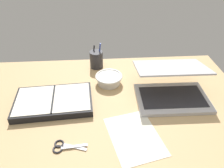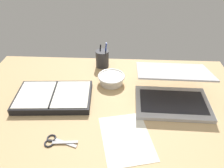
{
  "view_description": "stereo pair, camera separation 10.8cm",
  "coord_description": "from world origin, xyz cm",
  "px_view_note": "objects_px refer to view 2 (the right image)",
  "views": [
    {
      "loc": [
        -3.61,
        -75.47,
        71.94
      ],
      "look_at": [
        2.56,
        11.9,
        9.0
      ],
      "focal_mm": 35.0,
      "sensor_mm": 36.0,
      "label": 1
    },
    {
      "loc": [
        7.16,
        -75.57,
        71.94
      ],
      "look_at": [
        2.56,
        11.9,
        9.0
      ],
      "focal_mm": 35.0,
      "sensor_mm": 36.0,
      "label": 2
    }
  ],
  "objects_px": {
    "scissors": "(54,141)",
    "planner": "(54,97)",
    "laptop": "(173,92)",
    "bowl": "(111,79)",
    "pen_cup": "(102,59)"
  },
  "relations": [
    {
      "from": "scissors",
      "to": "planner",
      "type": "bearing_deg",
      "value": 111.52
    },
    {
      "from": "laptop",
      "to": "bowl",
      "type": "height_order",
      "value": "laptop"
    },
    {
      "from": "laptop",
      "to": "bowl",
      "type": "distance_m",
      "value": 0.33
    },
    {
      "from": "bowl",
      "to": "pen_cup",
      "type": "bearing_deg",
      "value": 110.06
    },
    {
      "from": "laptop",
      "to": "bowl",
      "type": "bearing_deg",
      "value": 157.4
    },
    {
      "from": "bowl",
      "to": "pen_cup",
      "type": "height_order",
      "value": "pen_cup"
    },
    {
      "from": "bowl",
      "to": "pen_cup",
      "type": "distance_m",
      "value": 0.19
    },
    {
      "from": "pen_cup",
      "to": "planner",
      "type": "bearing_deg",
      "value": -122.11
    },
    {
      "from": "pen_cup",
      "to": "planner",
      "type": "relative_size",
      "value": 0.42
    },
    {
      "from": "pen_cup",
      "to": "scissors",
      "type": "height_order",
      "value": "pen_cup"
    },
    {
      "from": "laptop",
      "to": "planner",
      "type": "bearing_deg",
      "value": -176.47
    },
    {
      "from": "bowl",
      "to": "planner",
      "type": "height_order",
      "value": "bowl"
    },
    {
      "from": "bowl",
      "to": "pen_cup",
      "type": "xyz_separation_m",
      "value": [
        -0.07,
        0.18,
        0.02
      ]
    },
    {
      "from": "laptop",
      "to": "scissors",
      "type": "bearing_deg",
      "value": -149.74
    },
    {
      "from": "laptop",
      "to": "pen_cup",
      "type": "xyz_separation_m",
      "value": [
        -0.37,
        0.31,
        -0.0
      ]
    }
  ]
}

